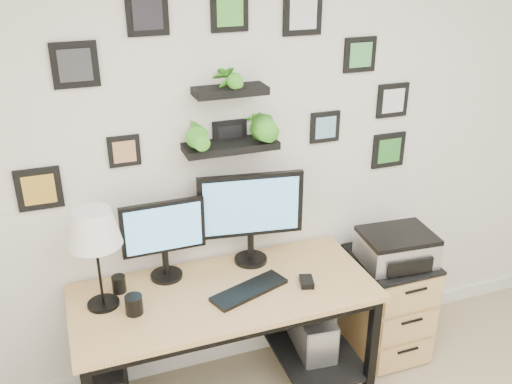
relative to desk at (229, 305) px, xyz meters
name	(u,v)px	position (x,y,z in m)	size (l,w,h in m)	color
room	(274,338)	(0.40, 0.32, -0.58)	(4.00, 4.00, 4.00)	tan
desk	(229,305)	(0.00, 0.00, 0.00)	(1.60, 0.70, 0.75)	tan
monitor_left	(164,235)	(-0.30, 0.20, 0.39)	(0.45, 0.18, 0.46)	black
monitor_right	(251,211)	(0.19, 0.19, 0.45)	(0.58, 0.21, 0.54)	black
keyboard	(249,290)	(0.08, -0.09, 0.13)	(0.43, 0.14, 0.02)	black
mouse	(307,282)	(0.40, -0.13, 0.14)	(0.07, 0.11, 0.03)	black
table_lamp	(94,230)	(-0.65, 0.06, 0.55)	(0.26, 0.26, 0.54)	black
mug	(134,305)	(-0.51, -0.07, 0.17)	(0.09, 0.09, 0.10)	black
pen_cup	(119,284)	(-0.56, 0.15, 0.17)	(0.07, 0.07, 0.09)	black
pc_tower_grey	(310,340)	(0.51, 0.03, -0.41)	(0.24, 0.46, 0.44)	gray
file_cabinet	(387,303)	(1.06, 0.06, -0.29)	(0.43, 0.53, 0.67)	tan
printer	(397,248)	(1.05, 0.02, 0.14)	(0.44, 0.37, 0.19)	silver
wall_decor	(236,106)	(0.14, 0.27, 1.03)	(2.22, 0.18, 1.07)	black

